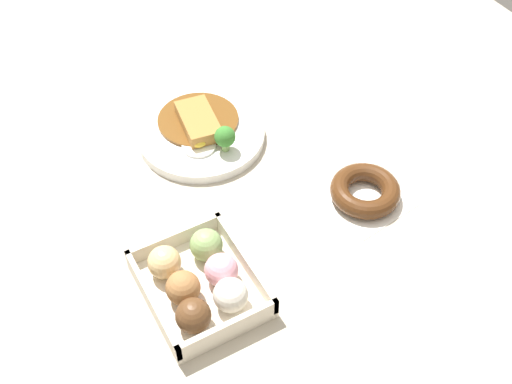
{
  "coord_description": "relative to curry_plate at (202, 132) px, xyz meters",
  "views": [
    {
      "loc": [
        -0.68,
        0.34,
        0.82
      ],
      "look_at": [
        -0.06,
        -0.0,
        0.03
      ],
      "focal_mm": 45.2,
      "sensor_mm": 36.0,
      "label": 1
    }
  ],
  "objects": [
    {
      "name": "ground_plane",
      "position": [
        -0.13,
        -0.01,
        -0.02
      ],
      "size": [
        1.6,
        1.6,
        0.0
      ],
      "primitive_type": "plane",
      "color": "#B2A893"
    },
    {
      "name": "chocolate_ring_donut",
      "position": [
        -0.27,
        -0.18,
        0.0
      ],
      "size": [
        0.15,
        0.15,
        0.03
      ],
      "color": "white",
      "rests_on": "ground_plane"
    },
    {
      "name": "donut_box",
      "position": [
        -0.3,
        0.15,
        0.01
      ],
      "size": [
        0.19,
        0.16,
        0.06
      ],
      "color": "beige",
      "rests_on": "ground_plane"
    },
    {
      "name": "curry_plate",
      "position": [
        0.0,
        0.0,
        0.0
      ],
      "size": [
        0.23,
        0.23,
        0.07
      ],
      "color": "white",
      "rests_on": "ground_plane"
    }
  ]
}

